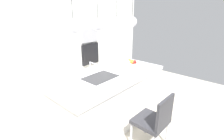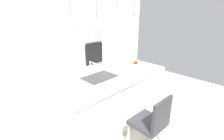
# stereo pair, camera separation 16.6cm
# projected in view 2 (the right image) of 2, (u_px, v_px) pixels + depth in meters

# --- Properties ---
(floor) EXTENTS (6.60, 6.60, 0.00)m
(floor) POSITION_uv_depth(u_px,v_px,m) (108.00, 119.00, 3.27)
(floor) COLOR beige
(floor) RESTS_ON ground
(back_wall) EXTENTS (6.00, 0.10, 2.60)m
(back_wall) POSITION_uv_depth(u_px,v_px,m) (59.00, 42.00, 3.93)
(back_wall) COLOR white
(back_wall) RESTS_ON ground
(kitchen_island) EXTENTS (2.12, 1.03, 0.94)m
(kitchen_island) POSITION_uv_depth(u_px,v_px,m) (108.00, 98.00, 3.11)
(kitchen_island) COLOR white
(kitchen_island) RESTS_ON ground
(sink_basin) EXTENTS (0.56, 0.40, 0.02)m
(sink_basin) POSITION_uv_depth(u_px,v_px,m) (100.00, 77.00, 2.83)
(sink_basin) COLOR #2D2D30
(sink_basin) RESTS_ON kitchen_island
(faucet) EXTENTS (0.02, 0.17, 0.22)m
(faucet) POSITION_uv_depth(u_px,v_px,m) (91.00, 66.00, 2.92)
(faucet) COLOR silver
(faucet) RESTS_ON kitchen_island
(fruit_bowl) EXTENTS (0.28, 0.28, 0.15)m
(fruit_bowl) POSITION_uv_depth(u_px,v_px,m) (134.00, 64.00, 3.32)
(fruit_bowl) COLOR beige
(fruit_bowl) RESTS_ON kitchen_island
(microwave) EXTENTS (0.54, 0.08, 0.34)m
(microwave) POSITION_uv_depth(u_px,v_px,m) (93.00, 35.00, 4.51)
(microwave) COLOR #9E9EA3
(microwave) RESTS_ON back_wall
(oven) EXTENTS (0.56, 0.08, 0.56)m
(oven) POSITION_uv_depth(u_px,v_px,m) (94.00, 54.00, 4.68)
(oven) COLOR black
(oven) RESTS_ON back_wall
(chair_near) EXTENTS (0.47, 0.46, 0.89)m
(chair_near) POSITION_uv_depth(u_px,v_px,m) (152.00, 121.00, 2.43)
(chair_near) COLOR #333338
(chair_near) RESTS_ON ground
(pendant_light_left) EXTENTS (0.19, 0.19, 0.79)m
(pendant_light_left) POSITION_uv_depth(u_px,v_px,m) (72.00, 27.00, 2.23)
(pendant_light_left) COLOR silver
(pendant_light_center_left) EXTENTS (0.19, 0.19, 0.79)m
(pendant_light_center_left) POSITION_uv_depth(u_px,v_px,m) (97.00, 25.00, 2.52)
(pendant_light_center_left) COLOR silver
(pendant_light_center_right) EXTENTS (0.19, 0.19, 0.79)m
(pendant_light_center_right) POSITION_uv_depth(u_px,v_px,m) (117.00, 23.00, 2.81)
(pendant_light_center_right) COLOR silver
(pendant_light_right) EXTENTS (0.19, 0.19, 0.79)m
(pendant_light_right) POSITION_uv_depth(u_px,v_px,m) (133.00, 22.00, 3.10)
(pendant_light_right) COLOR silver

